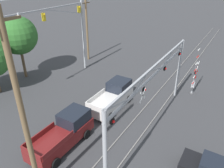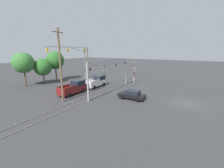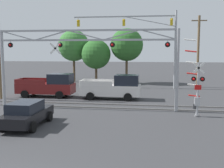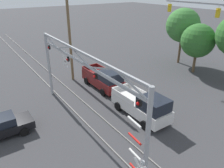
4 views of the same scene
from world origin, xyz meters
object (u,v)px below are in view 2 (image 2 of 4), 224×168
object	(u,v)px
background_tree_beyond_span	(55,60)
background_tree_far_left_verge	(23,63)
utility_pole_right	(88,62)
sedan_waiting	(132,95)
crossing_gantry	(111,69)
traffic_signal_span	(78,56)
utility_pole_left	(60,66)
background_tree_far_right_verge	(43,67)
crossing_signal_mast	(134,76)
pickup_truck_lead	(96,82)
pickup_truck_following	(74,88)

from	to	relation	value
background_tree_beyond_span	background_tree_far_left_verge	distance (m)	7.58
utility_pole_right	background_tree_far_left_verge	bearing A→B (deg)	167.15
sedan_waiting	crossing_gantry	bearing A→B (deg)	66.40
traffic_signal_span	utility_pole_left	world-z (taller)	utility_pole_left
background_tree_far_right_verge	sedan_waiting	bearing A→B (deg)	-89.41
utility_pole_left	crossing_gantry	bearing A→B (deg)	-20.12
crossing_gantry	sedan_waiting	xyz separation A→B (m)	(-2.34, -5.35, -3.46)
crossing_signal_mast	sedan_waiting	world-z (taller)	crossing_signal_mast
crossing_signal_mast	background_tree_beyond_span	xyz separation A→B (m)	(-6.43, 18.71, 3.31)
pickup_truck_lead	sedan_waiting	world-z (taller)	pickup_truck_lead
pickup_truck_following	sedan_waiting	world-z (taller)	pickup_truck_following
pickup_truck_lead	crossing_signal_mast	bearing A→B (deg)	-43.12
background_tree_beyond_span	pickup_truck_following	bearing A→B (deg)	-117.16
sedan_waiting	background_tree_far_right_verge	size ratio (longest dim) A/B	0.72
crossing_gantry	utility_pole_left	bearing A→B (deg)	159.88
crossing_signal_mast	background_tree_beyond_span	bearing A→B (deg)	108.98
background_tree_far_left_verge	background_tree_beyond_span	bearing A→B (deg)	-5.13
utility_pole_left	background_tree_beyond_span	size ratio (longest dim) A/B	1.46
background_tree_beyond_span	background_tree_far_right_verge	size ratio (longest dim) A/B	1.25
background_tree_far_left_verge	utility_pole_right	bearing A→B (deg)	-12.85
utility_pole_left	background_tree_far_left_verge	size ratio (longest dim) A/B	1.48
utility_pole_right	background_tree_far_left_verge	world-z (taller)	utility_pole_right
traffic_signal_span	background_tree_far_right_verge	world-z (taller)	traffic_signal_span
background_tree_beyond_span	crossing_signal_mast	bearing A→B (deg)	-71.02
background_tree_far_right_verge	background_tree_far_left_verge	bearing A→B (deg)	158.39
crossing_signal_mast	utility_pole_left	distance (m)	17.80
crossing_gantry	crossing_signal_mast	distance (m)	8.41
crossing_gantry	pickup_truck_lead	size ratio (longest dim) A/B	2.52
sedan_waiting	utility_pole_left	world-z (taller)	utility_pole_left
utility_pole_left	traffic_signal_span	bearing A→B (deg)	34.56
pickup_truck_lead	background_tree_far_right_verge	world-z (taller)	background_tree_far_right_verge
crossing_signal_mast	pickup_truck_following	distance (m)	14.28
pickup_truck_following	background_tree_beyond_span	world-z (taller)	background_tree_beyond_span
traffic_signal_span	utility_pole_left	size ratio (longest dim) A/B	1.12
utility_pole_right	background_tree_beyond_span	world-z (taller)	utility_pole_right
pickup_truck_following	utility_pole_right	bearing A→B (deg)	31.43
pickup_truck_following	background_tree_far_left_verge	bearing A→B (deg)	95.31
traffic_signal_span	background_tree_far_left_verge	bearing A→B (deg)	153.97
crossing_signal_mast	sedan_waiting	xyz separation A→B (m)	(-10.28, -3.90, -1.11)
pickup_truck_lead	crossing_gantry	bearing A→B (deg)	-108.70
background_tree_beyond_span	background_tree_far_right_verge	world-z (taller)	background_tree_beyond_span
sedan_waiting	background_tree_far_right_verge	world-z (taller)	background_tree_far_right_verge
traffic_signal_span	pickup_truck_following	xyz separation A→B (m)	(-9.64, -7.73, -5.12)
traffic_signal_span	sedan_waiting	distance (m)	20.10
crossing_gantry	background_tree_far_right_verge	size ratio (longest dim) A/B	2.33
crossing_gantry	utility_pole_left	xyz separation A→B (m)	(-8.84, 3.24, 1.32)
traffic_signal_span	pickup_truck_lead	xyz separation A→B (m)	(-3.27, -8.09, -5.12)
pickup_truck_following	background_tree_far_left_verge	world-z (taller)	background_tree_far_left_verge
crossing_signal_mast	pickup_truck_following	world-z (taller)	crossing_signal_mast
pickup_truck_following	sedan_waiting	distance (m)	10.56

